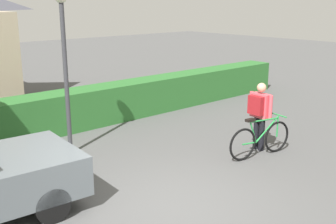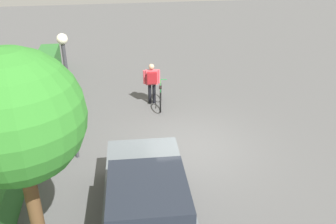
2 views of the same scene
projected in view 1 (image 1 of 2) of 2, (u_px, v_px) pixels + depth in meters
ground_plane at (169, 206)px, 7.13m from camera, size 60.00×60.00×0.00m
hedge_row at (37, 117)px, 10.66m from camera, size 18.88×0.90×1.06m
bicycle at (260, 139)px, 9.34m from camera, size 1.76×0.52×0.93m
person_rider at (259, 110)px, 9.59m from camera, size 0.36×0.65×1.60m
street_lamp at (64, 49)px, 8.98m from camera, size 0.28×0.28×3.64m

